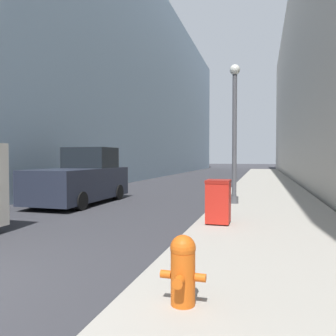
# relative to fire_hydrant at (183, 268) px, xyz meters

# --- Properties ---
(sidewalk_right) EXTENTS (3.77, 60.00, 0.15)m
(sidewalk_right) POSITION_rel_fire_hydrant_xyz_m (1.10, 17.28, -0.48)
(sidewalk_right) COLOR #9E998E
(sidewalk_right) RESTS_ON ground
(building_left_glass) EXTENTS (12.00, 60.00, 17.62)m
(building_left_glass) POSITION_rel_fire_hydrant_xyz_m (-14.34, 25.28, 8.25)
(building_left_glass) COLOR #849EB2
(building_left_glass) RESTS_ON ground
(fire_hydrant) EXTENTS (0.51, 0.40, 0.78)m
(fire_hydrant) POSITION_rel_fire_hydrant_xyz_m (0.00, 0.00, 0.00)
(fire_hydrant) COLOR #D15614
(fire_hydrant) RESTS_ON sidewalk_right
(trash_bin) EXTENTS (0.58, 0.65, 1.09)m
(trash_bin) POSITION_rel_fire_hydrant_xyz_m (-0.20, 4.62, 0.15)
(trash_bin) COLOR red
(trash_bin) RESTS_ON sidewalk_right
(lamppost) EXTENTS (0.37, 0.37, 4.95)m
(lamppost) POSITION_rel_fire_hydrant_xyz_m (-0.13, 8.43, 2.27)
(lamppost) COLOR #4C4C51
(lamppost) RESTS_ON sidewalk_right
(pickup_truck) EXTENTS (2.10, 4.84, 2.21)m
(pickup_truck) POSITION_rel_fire_hydrant_xyz_m (-6.01, 7.96, 0.37)
(pickup_truck) COLOR #232838
(pickup_truck) RESTS_ON ground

